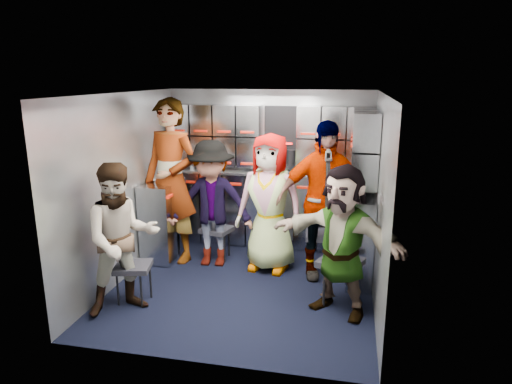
% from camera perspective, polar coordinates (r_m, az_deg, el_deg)
% --- Properties ---
extents(floor, '(3.00, 3.00, 0.00)m').
position_cam_1_polar(floor, '(5.25, -1.39, -11.36)').
color(floor, black).
rests_on(floor, ground).
extents(wall_back, '(2.80, 0.04, 2.10)m').
position_cam_1_polar(wall_back, '(6.32, 1.64, 3.15)').
color(wall_back, gray).
rests_on(wall_back, ground).
extents(wall_left, '(0.04, 3.00, 2.10)m').
position_cam_1_polar(wall_left, '(5.38, -16.15, 0.57)').
color(wall_left, gray).
rests_on(wall_left, ground).
extents(wall_right, '(0.04, 3.00, 2.10)m').
position_cam_1_polar(wall_right, '(4.78, 15.12, -1.06)').
color(wall_right, gray).
rests_on(wall_right, ground).
extents(ceiling, '(2.80, 3.00, 0.02)m').
position_cam_1_polar(ceiling, '(4.74, -1.55, 12.19)').
color(ceiling, silver).
rests_on(ceiling, wall_back).
extents(cart_bank_back, '(2.68, 0.38, 0.99)m').
position_cam_1_polar(cart_bank_back, '(6.26, 1.27, -2.21)').
color(cart_bank_back, '#9198A0').
rests_on(cart_bank_back, ground).
extents(cart_bank_left, '(0.38, 0.76, 0.99)m').
position_cam_1_polar(cart_bank_left, '(5.92, -11.47, -3.47)').
color(cart_bank_left, '#9198A0').
rests_on(cart_bank_left, ground).
extents(counter, '(2.68, 0.42, 0.03)m').
position_cam_1_polar(counter, '(6.13, 1.29, 2.46)').
color(counter, silver).
rests_on(counter, cart_bank_back).
extents(locker_bank_back, '(2.68, 0.28, 0.82)m').
position_cam_1_polar(locker_bank_back, '(6.11, 1.42, 6.94)').
color(locker_bank_back, '#9198A0').
rests_on(locker_bank_back, wall_back).
extents(locker_bank_right, '(0.28, 1.00, 0.82)m').
position_cam_1_polar(locker_bank_right, '(5.37, 13.44, 5.52)').
color(locker_bank_right, '#9198A0').
rests_on(locker_bank_right, wall_right).
extents(right_cabinet, '(0.28, 1.20, 1.00)m').
position_cam_1_polar(right_cabinet, '(5.50, 12.87, -4.87)').
color(right_cabinet, '#9198A0').
rests_on(right_cabinet, ground).
extents(coffee_niche, '(0.46, 0.16, 0.84)m').
position_cam_1_polar(coffee_niche, '(6.14, 3.19, 6.77)').
color(coffee_niche, black).
rests_on(coffee_niche, wall_back).
extents(red_latch_strip, '(2.60, 0.02, 0.03)m').
position_cam_1_polar(red_latch_strip, '(5.97, 0.94, 0.80)').
color(red_latch_strip, '#B8190A').
rests_on(red_latch_strip, cart_bank_back).
extents(jump_seat_near_left, '(0.41, 0.40, 0.41)m').
position_cam_1_polar(jump_seat_near_left, '(4.89, -15.10, -9.24)').
color(jump_seat_near_left, black).
rests_on(jump_seat_near_left, ground).
extents(jump_seat_mid_left, '(0.42, 0.41, 0.41)m').
position_cam_1_polar(jump_seat_mid_left, '(5.82, -4.94, -4.89)').
color(jump_seat_mid_left, black).
rests_on(jump_seat_mid_left, ground).
extents(jump_seat_center, '(0.42, 0.40, 0.49)m').
position_cam_1_polar(jump_seat_center, '(5.65, 2.01, -4.68)').
color(jump_seat_center, black).
rests_on(jump_seat_center, ground).
extents(jump_seat_mid_right, '(0.42, 0.40, 0.46)m').
position_cam_1_polar(jump_seat_mid_right, '(5.53, 8.27, -5.57)').
color(jump_seat_mid_right, black).
rests_on(jump_seat_mid_right, ground).
extents(jump_seat_near_right, '(0.51, 0.50, 0.48)m').
position_cam_1_polar(jump_seat_near_right, '(4.75, 10.50, -8.93)').
color(jump_seat_near_right, black).
rests_on(jump_seat_near_right, ground).
extents(attendant_standing, '(0.84, 0.65, 2.03)m').
position_cam_1_polar(attendant_standing, '(5.71, -10.55, 1.33)').
color(attendant_standing, black).
rests_on(attendant_standing, ground).
extents(attendant_arc_a, '(0.92, 0.89, 1.50)m').
position_cam_1_polar(attendant_arc_a, '(4.60, -16.42, -5.68)').
color(attendant_arc_a, black).
rests_on(attendant_arc_a, ground).
extents(attendant_arc_b, '(1.04, 0.64, 1.55)m').
position_cam_1_polar(attendant_arc_b, '(5.53, -5.56, -1.50)').
color(attendant_arc_b, black).
rests_on(attendant_arc_b, ground).
extents(attendant_arc_c, '(0.88, 0.64, 1.64)m').
position_cam_1_polar(attendant_arc_c, '(5.37, 1.71, -1.38)').
color(attendant_arc_c, black).
rests_on(attendant_arc_c, ground).
extents(attendant_arc_d, '(1.14, 0.71, 1.81)m').
position_cam_1_polar(attendant_arc_d, '(5.21, 8.34, -1.07)').
color(attendant_arc_d, black).
rests_on(attendant_arc_d, ground).
extents(attendant_arc_e, '(1.43, 1.01, 1.49)m').
position_cam_1_polar(attendant_arc_e, '(4.46, 10.62, -6.01)').
color(attendant_arc_e, black).
rests_on(attendant_arc_e, ground).
extents(bottle_left, '(0.06, 0.06, 0.22)m').
position_cam_1_polar(bottle_left, '(6.32, -8.02, 3.87)').
color(bottle_left, white).
rests_on(bottle_left, counter).
extents(bottle_mid, '(0.06, 0.06, 0.27)m').
position_cam_1_polar(bottle_mid, '(6.20, -4.74, 3.97)').
color(bottle_mid, white).
rests_on(bottle_mid, counter).
extents(bottle_right, '(0.06, 0.06, 0.25)m').
position_cam_1_polar(bottle_right, '(5.95, 10.76, 3.25)').
color(bottle_right, white).
rests_on(bottle_right, counter).
extents(cup_left, '(0.08, 0.08, 0.11)m').
position_cam_1_polar(cup_left, '(6.28, -6.87, 3.29)').
color(cup_left, tan).
rests_on(cup_left, counter).
extents(cup_right, '(0.08, 0.08, 0.10)m').
position_cam_1_polar(cup_right, '(5.97, 8.57, 2.60)').
color(cup_right, tan).
rests_on(cup_right, counter).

